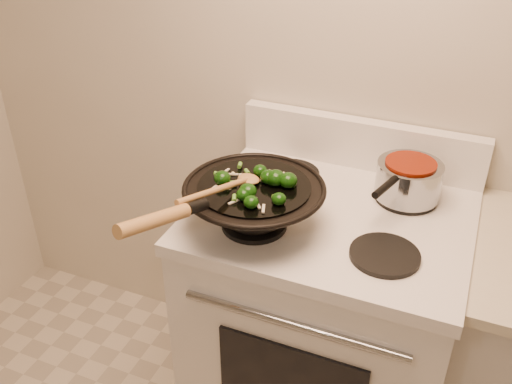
% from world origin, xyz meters
% --- Properties ---
extents(stove, '(0.78, 0.67, 1.08)m').
position_xyz_m(stove, '(-0.22, 1.17, 0.47)').
color(stove, white).
rests_on(stove, ground).
extents(wok, '(0.38, 0.62, 0.22)m').
position_xyz_m(wok, '(-0.40, 1.02, 1.00)').
color(wok, black).
rests_on(wok, stove).
extents(stirfry, '(0.23, 0.21, 0.04)m').
position_xyz_m(stirfry, '(-0.37, 1.02, 1.07)').
color(stirfry, '#0D3207').
rests_on(stirfry, wok).
extents(wooden_spoon, '(0.12, 0.29, 0.07)m').
position_xyz_m(wooden_spoon, '(-0.44, 0.96, 1.07)').
color(wooden_spoon, '#AB7943').
rests_on(wooden_spoon, wok).
extents(saucepan, '(0.19, 0.30, 0.11)m').
position_xyz_m(saucepan, '(-0.04, 1.32, 0.99)').
color(saucepan, '#93969B').
rests_on(saucepan, stove).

